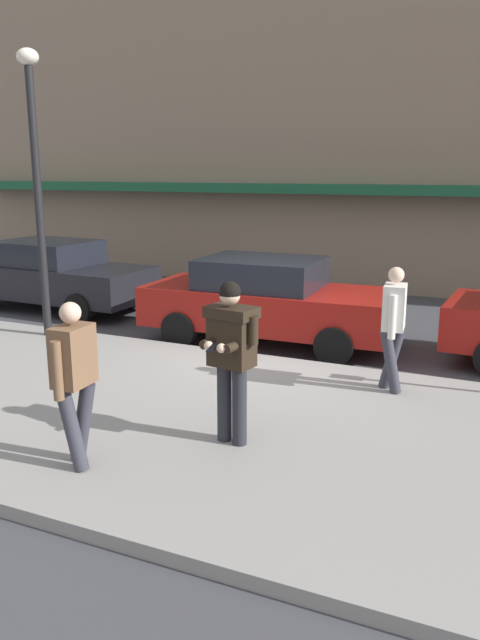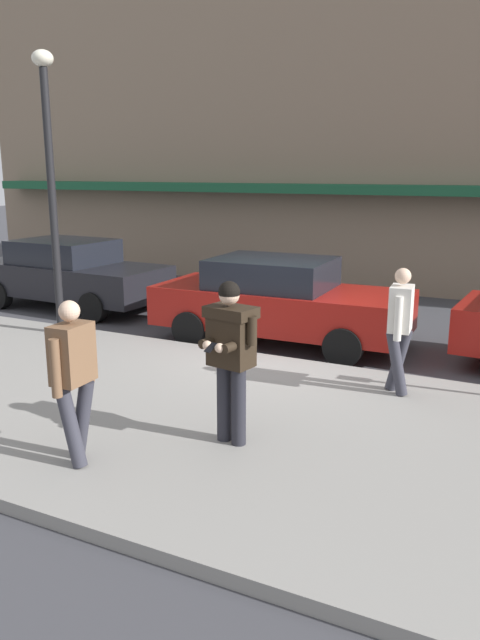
% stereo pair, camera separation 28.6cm
% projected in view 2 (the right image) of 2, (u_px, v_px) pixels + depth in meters
% --- Properties ---
extents(ground_plane, '(80.00, 80.00, 0.00)m').
position_uv_depth(ground_plane, '(281.00, 360.00, 10.30)').
color(ground_plane, '#3D3D42').
extents(sidewalk, '(32.00, 5.30, 0.14)m').
position_uv_depth(sidewalk, '(264.00, 430.00, 7.37)').
color(sidewalk, gray).
rests_on(sidewalk, ground).
extents(curb_paint_line, '(28.00, 0.12, 0.01)m').
position_uv_depth(curb_paint_line, '(340.00, 368.00, 9.90)').
color(curb_paint_line, silver).
rests_on(curb_paint_line, ground).
extents(storefront_facade, '(28.00, 4.70, 11.85)m').
position_uv_depth(storefront_facade, '(452.00, 55.00, 15.84)').
color(storefront_facade, '#84705B').
rests_on(storefront_facade, ground).
extents(parked_sedan_near, '(4.57, 2.06, 1.54)m').
position_uv_depth(parked_sedan_near, '(70.00, 273.00, 14.07)').
color(parked_sedan_near, black).
rests_on(parked_sedan_near, ground).
extents(parked_sedan_mid, '(4.56, 2.05, 1.54)m').
position_uv_depth(parked_sedan_mid, '(279.00, 300.00, 11.15)').
color(parked_sedan_mid, maroon).
rests_on(parked_sedan_mid, ground).
extents(man_texting_on_phone, '(0.64, 0.62, 1.81)m').
position_uv_depth(man_texting_on_phone, '(230.00, 345.00, 6.63)').
color(man_texting_on_phone, '#23232B').
rests_on(man_texting_on_phone, sidewalk).
extents(pedestrian_in_light_coat, '(0.36, 0.60, 1.70)m').
position_uv_depth(pedestrian_in_light_coat, '(400.00, 323.00, 8.19)').
color(pedestrian_in_light_coat, '#33333D').
rests_on(pedestrian_in_light_coat, sidewalk).
extents(pedestrian_dark_coat, '(0.34, 0.60, 1.70)m').
position_uv_depth(pedestrian_dark_coat, '(73.00, 372.00, 6.20)').
color(pedestrian_dark_coat, '#33333D').
rests_on(pedestrian_dark_coat, sidewalk).
extents(street_lamp_post, '(0.36, 0.36, 4.88)m').
position_uv_depth(street_lamp_post, '(50.00, 165.00, 10.81)').
color(street_lamp_post, black).
rests_on(street_lamp_post, sidewalk).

